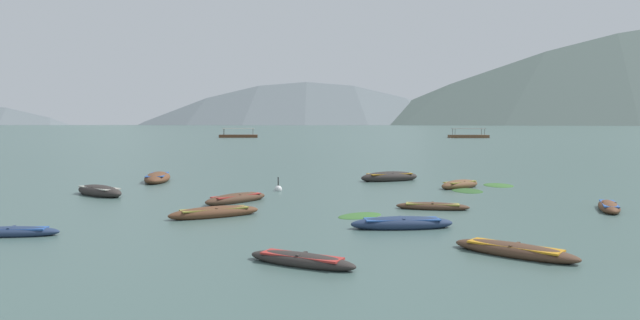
% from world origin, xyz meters
% --- Properties ---
extents(ground_plane, '(6000.00, 6000.00, 0.00)m').
position_xyz_m(ground_plane, '(0.00, 1500.00, 0.00)').
color(ground_plane, '#425B56').
extents(mountain_1, '(827.18, 827.18, 310.39)m').
position_xyz_m(mountain_1, '(-636.22, 1364.70, 155.19)').
color(mountain_1, slate).
rests_on(mountain_1, ground).
extents(mountain_2, '(1059.38, 1059.38, 405.68)m').
position_xyz_m(mountain_2, '(-26.62, 1432.18, 202.84)').
color(mountain_2, slate).
rests_on(mountain_2, ground).
extents(mountain_3, '(1717.12, 1717.12, 445.28)m').
position_xyz_m(mountain_3, '(738.25, 1509.69, 222.64)').
color(mountain_3, '#4C5B56').
rests_on(mountain_3, ground).
extents(rowboat_0, '(3.72, 1.30, 0.52)m').
position_xyz_m(rowboat_0, '(0.73, 15.44, 0.16)').
color(rowboat_0, navy).
rests_on(rowboat_0, ground).
extents(rowboat_1, '(3.01, 2.75, 0.59)m').
position_xyz_m(rowboat_1, '(5.82, 27.65, 0.18)').
color(rowboat_1, brown).
rests_on(rowboat_1, ground).
extents(rowboat_2, '(3.31, 3.04, 0.44)m').
position_xyz_m(rowboat_2, '(3.28, 11.38, 0.14)').
color(rowboat_2, '#4C3323').
rests_on(rowboat_2, ground).
extents(rowboat_3, '(3.21, 1.39, 0.38)m').
position_xyz_m(rowboat_3, '(2.68, 19.76, 0.12)').
color(rowboat_3, '#4C3323').
rests_on(rowboat_3, ground).
extents(rowboat_4, '(3.65, 2.58, 0.53)m').
position_xyz_m(rowboat_4, '(-6.31, 17.82, 0.17)').
color(rowboat_4, brown).
rests_on(rowboat_4, ground).
extents(rowboat_5, '(1.92, 3.23, 0.46)m').
position_xyz_m(rowboat_5, '(10.12, 19.51, 0.15)').
color(rowboat_5, brown).
rests_on(rowboat_5, ground).
extents(rowboat_6, '(2.16, 4.70, 0.73)m').
position_xyz_m(rowboat_6, '(-12.45, 31.23, 0.23)').
color(rowboat_6, brown).
rests_on(rowboat_6, ground).
extents(rowboat_7, '(3.63, 3.31, 0.66)m').
position_xyz_m(rowboat_7, '(-13.44, 24.39, 0.21)').
color(rowboat_7, '#2D2826').
rests_on(rowboat_7, ground).
extents(rowboat_9, '(3.11, 0.97, 0.39)m').
position_xyz_m(rowboat_9, '(-12.26, 14.08, 0.12)').
color(rowboat_9, navy).
rests_on(rowboat_9, ground).
extents(rowboat_10, '(4.19, 2.67, 0.75)m').
position_xyz_m(rowboat_10, '(2.30, 31.61, 0.23)').
color(rowboat_10, '#2D2826').
rests_on(rowboat_10, ground).
extents(rowboat_11, '(3.01, 3.30, 0.53)m').
position_xyz_m(rowboat_11, '(-6.06, 21.89, 0.17)').
color(rowboat_11, '#4C3323').
rests_on(rowboat_11, ground).
extents(rowboat_13, '(3.11, 2.13, 0.40)m').
position_xyz_m(rowboat_13, '(-2.63, 10.32, 0.13)').
color(rowboat_13, '#2D2826').
rests_on(rowboat_13, ground).
extents(ferry_0, '(10.04, 4.92, 2.54)m').
position_xyz_m(ferry_0, '(-22.95, 138.69, 0.45)').
color(ferry_0, brown).
rests_on(ferry_0, ground).
extents(ferry_1, '(9.62, 3.74, 2.54)m').
position_xyz_m(ferry_1, '(34.98, 135.96, 0.45)').
color(ferry_1, brown).
rests_on(ferry_1, ground).
extents(mooring_buoy, '(0.42, 0.42, 0.88)m').
position_xyz_m(mooring_buoy, '(-4.43, 26.24, 0.09)').
color(mooring_buoy, silver).
rests_on(mooring_buoy, ground).
extents(weed_patch_0, '(1.99, 2.61, 0.14)m').
position_xyz_m(weed_patch_0, '(8.41, 28.89, 0.00)').
color(weed_patch_0, '#38662D').
rests_on(weed_patch_0, ground).
extents(weed_patch_1, '(1.63, 2.51, 0.14)m').
position_xyz_m(weed_patch_1, '(5.87, 26.25, 0.00)').
color(weed_patch_1, '#2D5628').
rests_on(weed_patch_1, ground).
extents(weed_patch_2, '(2.42, 2.38, 0.14)m').
position_xyz_m(weed_patch_2, '(-0.57, 18.03, 0.00)').
color(weed_patch_2, '#38662D').
rests_on(weed_patch_2, ground).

